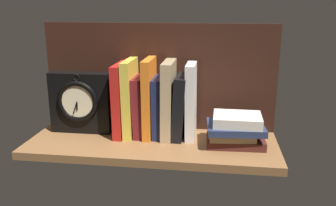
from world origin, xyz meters
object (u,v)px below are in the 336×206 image
Objects in this scene: book_tan_shortstories at (169,99)px; book_maroon_dawkins at (140,106)px; book_stack_side at (235,130)px; book_black_skeptic at (180,106)px; book_red_requiem at (121,99)px; book_navy_bierce at (158,107)px; book_yellow_seinlanguage at (130,98)px; framed_clock at (80,102)px; book_orange_pandolfini at (149,98)px; book_white_catcher at (191,101)px.

book_maroon_dawkins is at bearing 180.00° from book_tan_shortstories.
book_tan_shortstories reaches higher than book_stack_side.
book_black_skeptic reaches higher than book_stack_side.
book_red_requiem reaches higher than book_navy_bierce.
book_yellow_seinlanguage is 9.85cm from book_navy_bierce.
book_maroon_dawkins is at bearing 169.91° from book_stack_side.
book_tan_shortstories is at bearing 0.00° from book_red_requiem.
framed_clock is at bearing -178.65° from book_red_requiem.
book_orange_pandolfini is (6.45, 0.00, 0.26)cm from book_yellow_seinlanguage.
book_tan_shortstories is at bearing 0.00° from book_maroon_dawkins.
book_orange_pandolfini is at bearing 180.00° from book_navy_bierce.
book_black_skeptic is at bearing -0.00° from book_red_requiem.
book_white_catcher is (13.76, 0.00, -0.63)cm from book_orange_pandolfini.
book_stack_side is at bearing -12.51° from book_navy_bierce.
book_black_skeptic is (7.17, -0.00, 0.43)cm from book_navy_bierce.
book_red_requiem is 15.95cm from book_tan_shortstories.
book_tan_shortstories is 1.22× the size of book_black_skeptic.
book_yellow_seinlanguage is at bearing 180.00° from book_navy_bierce.
book_stack_side is (17.94, -5.57, -5.25)cm from book_black_skeptic.
book_orange_pandolfini is at bearing 180.00° from book_black_skeptic.
book_red_requiem is 3.17cm from book_yellow_seinlanguage.
framed_clock is at bearing 174.25° from book_stack_side.
book_black_skeptic is at bearing -0.00° from book_tan_shortstories.
book_orange_pandolfini is (3.19, 0.00, 3.00)cm from book_maroon_dawkins.
book_navy_bierce is (12.56, 0.00, -2.14)cm from book_red_requiem.
framed_clock is at bearing -179.43° from book_black_skeptic.
book_red_requiem reaches higher than framed_clock.
book_white_catcher is at bearing 0.00° from book_black_skeptic.
book_orange_pandolfini is at bearing 168.79° from book_stack_side.
book_navy_bierce is 4.31cm from book_tan_shortstories.
book_yellow_seinlanguage reaches higher than book_navy_bierce.
book_maroon_dawkins is at bearing 0.93° from framed_clock.
book_red_requiem is 19.80cm from book_black_skeptic.
book_yellow_seinlanguage is 0.98× the size of book_orange_pandolfini.
book_navy_bierce is 26.85cm from framed_clock.
book_maroon_dawkins is 17.11cm from book_white_catcher.
framed_clock is (-17.39, -0.34, -2.13)cm from book_yellow_seinlanguage.
book_maroon_dawkins is at bearing 0.00° from book_red_requiem.
book_yellow_seinlanguage reaches higher than book_black_skeptic.
book_orange_pandolfini is 23.96cm from framed_clock.
book_tan_shortstories is at bearing 0.00° from book_orange_pandolfini.
book_black_skeptic is (13.35, -0.00, 0.40)cm from book_maroon_dawkins.
book_orange_pandolfini reaches higher than book_stack_side.
book_red_requiem is at bearing 180.00° from book_tan_shortstories.
book_yellow_seinlanguage reaches higher than book_tan_shortstories.
book_tan_shortstories is 1.02× the size of book_white_catcher.
book_white_catcher is (20.21, 0.00, -0.38)cm from book_yellow_seinlanguage.
book_maroon_dawkins is at bearing 180.00° from book_navy_bierce.
book_yellow_seinlanguage reaches higher than book_maroon_dawkins.
book_red_requiem is 0.98× the size of book_white_catcher.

